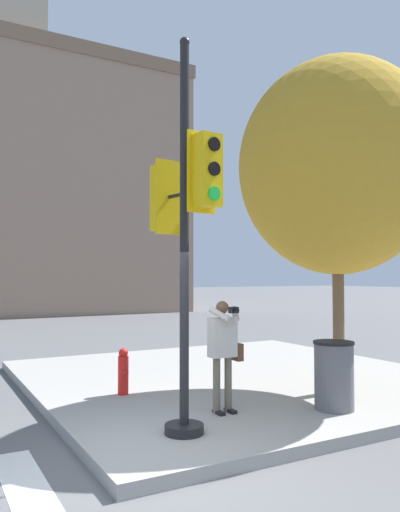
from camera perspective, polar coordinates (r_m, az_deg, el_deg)
name	(u,v)px	position (r m, az deg, el deg)	size (l,w,h in m)	color
ground_plane	(145,475)	(6.03, -6.32, -23.59)	(160.00, 160.00, 0.00)	#5B5B5E
sidewalk_corner	(236,378)	(10.58, 4.19, -13.77)	(8.00, 8.00, 0.17)	#9E9B96
traffic_signal_pole	(184,225)	(6.51, -1.81, 3.56)	(0.52, 1.30, 5.18)	black
person_photographer	(224,346)	(7.54, 2.73, -10.24)	(0.58, 0.54, 1.65)	black
street_tree	(337,167)	(9.33, 15.38, 9.77)	(3.49, 3.49, 5.88)	brown
fire_hydrant	(123,372)	(8.84, -8.76, -12.92)	(0.18, 0.24, 0.78)	red
trash_bin	(334,375)	(8.04, 15.06, -13.01)	(0.62, 0.62, 1.03)	#5B5B60
building_right	(71,191)	(33.69, -14.51, 7.15)	(12.63, 10.64, 15.33)	gray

